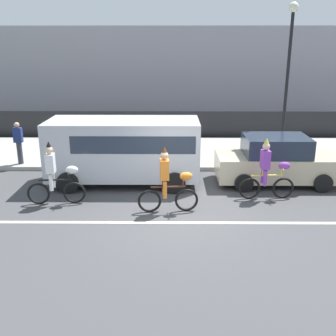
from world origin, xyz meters
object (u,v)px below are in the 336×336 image
parade_cyclist_orange (169,184)px  pedestrian_onlooker (19,142)px  parade_cyclist_purple (268,173)px  street_lamp_post (289,61)px  parked_van_silver (126,147)px  parked_car_beige (277,161)px  parade_cyclist_zebra (56,177)px

parade_cyclist_orange → pedestrian_onlooker: parade_cyclist_orange is taller
parade_cyclist_purple → pedestrian_onlooker: 9.32m
parade_cyclist_orange → street_lamp_post: size_ratio=0.33×
parked_van_silver → parked_car_beige: bearing=0.2°
parade_cyclist_zebra → parked_car_beige: 7.23m
parade_cyclist_purple → parked_car_beige: size_ratio=0.47×
parked_car_beige → parade_cyclist_zebra: bearing=-164.7°
parade_cyclist_orange → parked_car_beige: bearing=34.1°
parade_cyclist_purple → parked_car_beige: (0.64, 1.45, -0.06)m
parked_car_beige → parade_cyclist_purple: bearing=-113.9°
parade_cyclist_purple → parked_van_silver: size_ratio=0.38×
parade_cyclist_zebra → street_lamp_post: bearing=28.6°
parade_cyclist_orange → parked_car_beige: 4.41m
parked_car_beige → street_lamp_post: size_ratio=0.70×
parked_car_beige → pedestrian_onlooker: bearing=169.6°
parade_cyclist_zebra → pedestrian_onlooker: bearing=123.6°
parade_cyclist_orange → pedestrian_onlooker: 7.13m
parade_cyclist_zebra → parade_cyclist_orange: same height
pedestrian_onlooker → parade_cyclist_zebra: bearing=-56.4°
parade_cyclist_orange → parked_car_beige: size_ratio=0.47×
parade_cyclist_zebra → parade_cyclist_purple: same height
parked_van_silver → street_lamp_post: 6.87m
parked_car_beige → pedestrian_onlooker: pedestrian_onlooker is taller
parade_cyclist_orange → pedestrian_onlooker: bearing=143.8°
parade_cyclist_zebra → street_lamp_post: size_ratio=0.33×
parade_cyclist_zebra → parade_cyclist_orange: size_ratio=1.00×
street_lamp_post → parked_van_silver: bearing=-158.4°
parked_van_silver → parade_cyclist_purple: bearing=-17.9°
parked_van_silver → pedestrian_onlooker: bearing=157.9°
parade_cyclist_orange → parked_van_silver: parked_van_silver is taller
parade_cyclist_orange → pedestrian_onlooker: (-5.75, 4.21, 0.17)m
parade_cyclist_orange → parked_van_silver: (-1.45, 2.46, 0.44)m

